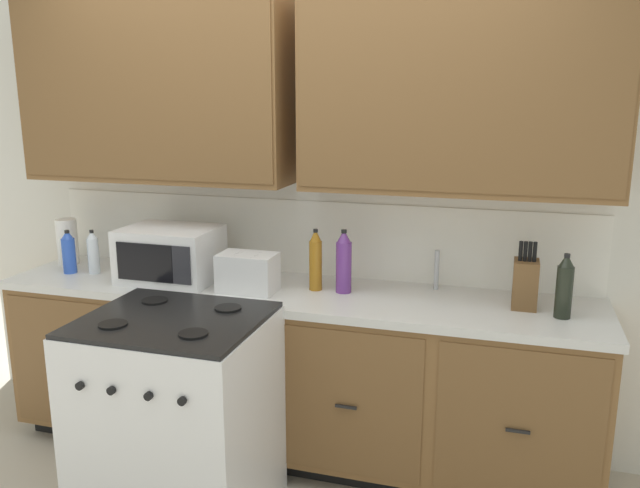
# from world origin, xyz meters

# --- Properties ---
(ground_plane) EXTENTS (8.00, 8.00, 0.00)m
(ground_plane) POSITION_xyz_m (0.00, 0.00, 0.00)
(ground_plane) COLOR #B2A893
(wall_unit) EXTENTS (4.18, 0.40, 2.44)m
(wall_unit) POSITION_xyz_m (0.00, 0.50, 1.64)
(wall_unit) COLOR silver
(wall_unit) RESTS_ON ground_plane
(counter_run) EXTENTS (3.01, 0.64, 0.90)m
(counter_run) POSITION_xyz_m (0.00, 0.30, 0.46)
(counter_run) COLOR black
(counter_run) RESTS_ON ground_plane
(stove_range) EXTENTS (0.76, 0.68, 0.95)m
(stove_range) POSITION_xyz_m (-0.30, -0.33, 0.47)
(stove_range) COLOR white
(stove_range) RESTS_ON ground_plane
(microwave) EXTENTS (0.48, 0.37, 0.28)m
(microwave) POSITION_xyz_m (-0.65, 0.27, 1.04)
(microwave) COLOR white
(microwave) RESTS_ON counter_run
(toaster) EXTENTS (0.28, 0.18, 0.19)m
(toaster) POSITION_xyz_m (-0.19, 0.21, 1.00)
(toaster) COLOR white
(toaster) RESTS_ON counter_run
(knife_block) EXTENTS (0.11, 0.14, 0.31)m
(knife_block) POSITION_xyz_m (1.11, 0.35, 1.02)
(knife_block) COLOR brown
(knife_block) RESTS_ON counter_run
(sink_faucet) EXTENTS (0.02, 0.02, 0.20)m
(sink_faucet) POSITION_xyz_m (0.70, 0.51, 1.00)
(sink_faucet) COLOR #B2B5BA
(sink_faucet) RESTS_ON counter_run
(paper_towel_roll) EXTENTS (0.12, 0.12, 0.26)m
(paper_towel_roll) POSITION_xyz_m (-1.38, 0.40, 1.03)
(paper_towel_roll) COLOR white
(paper_towel_roll) RESTS_ON counter_run
(bottle_violet) EXTENTS (0.08, 0.08, 0.31)m
(bottle_violet) POSITION_xyz_m (0.27, 0.33, 1.05)
(bottle_violet) COLOR #663384
(bottle_violet) RESTS_ON counter_run
(bottle_clear) EXTENTS (0.06, 0.06, 0.24)m
(bottle_clear) POSITION_xyz_m (-1.12, 0.28, 1.02)
(bottle_clear) COLOR silver
(bottle_clear) RESTS_ON counter_run
(bottle_amber) EXTENTS (0.06, 0.06, 0.31)m
(bottle_amber) POSITION_xyz_m (0.12, 0.33, 1.05)
(bottle_amber) COLOR #9E6619
(bottle_amber) RESTS_ON counter_run
(bottle_dark) EXTENTS (0.07, 0.07, 0.29)m
(bottle_dark) POSITION_xyz_m (1.27, 0.25, 1.04)
(bottle_dark) COLOR black
(bottle_dark) RESTS_ON counter_run
(bottle_blue) EXTENTS (0.07, 0.07, 0.24)m
(bottle_blue) POSITION_xyz_m (-1.25, 0.24, 1.02)
(bottle_blue) COLOR blue
(bottle_blue) RESTS_ON counter_run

